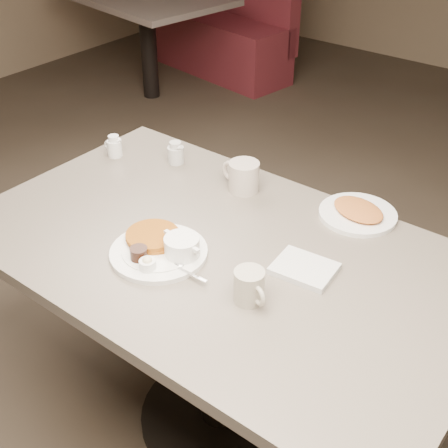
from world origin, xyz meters
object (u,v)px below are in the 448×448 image
Objects in this scene: diner_table at (220,293)px; creamer_left at (114,147)px; booth_back_left at (220,23)px; hash_plate at (358,213)px; coffee_mug_near at (250,286)px; main_plate at (162,248)px; coffee_mug_far at (243,176)px; creamer_right at (176,153)px.

creamer_left reaches higher than diner_table.
hash_plate is at bearing -44.26° from booth_back_left.
booth_back_left is at bearing 129.59° from coffee_mug_near.
main_plate is 3.53m from booth_back_left.
coffee_mug_far is 3.17m from booth_back_left.
coffee_mug_near is (0.20, -0.13, 0.22)m from diner_table.
coffee_mug_near is at bearing -33.32° from diner_table.
creamer_left is at bearing -169.53° from coffee_mug_far.
coffee_mug_far is at bearing 94.70° from main_plate.
creamer_left is (-0.85, 0.34, -0.01)m from coffee_mug_near.
coffee_mug_far reaches higher than hash_plate.
coffee_mug_far reaches higher than creamer_right.
hash_plate reaches higher than diner_table.
diner_table is 10.24× the size of coffee_mug_far.
main_plate is 0.62m from hash_plate.
creamer_right is at bearing 127.82° from main_plate.
main_plate reaches higher than hash_plate.
coffee_mug_near reaches higher than creamer_right.
creamer_left is 0.96× the size of creamer_right.
creamer_right is at bearing -54.61° from booth_back_left.
diner_table is 0.58m from creamer_right.
main_plate is at bearing -52.18° from creamer_right.
creamer_right reaches higher than hash_plate.
booth_back_left reaches higher than coffee_mug_near.
main_plate is 2.90× the size of coffee_mug_near.
main_plate is 0.64m from creamer_left.
diner_table is at bearing -34.73° from creamer_right.
booth_back_left is at bearing 125.39° from creamer_right.
hash_plate is (0.88, 0.18, -0.02)m from creamer_left.
diner_table is 0.40m from coffee_mug_far.
coffee_mug_far is at bearing 115.25° from diner_table.
hash_plate is at bearing 59.01° from diner_table.
creamer_left is (-0.51, -0.09, -0.01)m from coffee_mug_far.
coffee_mug_far is 1.82× the size of creamer_left.
hash_plate is (0.34, 0.52, -0.01)m from main_plate.
main_plate is 1.15× the size of hash_plate.
creamer_right is (-0.30, 0.01, -0.01)m from coffee_mug_far.
coffee_mug_near is 3.72m from booth_back_left.
main_plate is 4.15× the size of creamer_right.
diner_table is at bearing -17.71° from creamer_left.
coffee_mug_near is at bearing -21.77° from creamer_left.
main_plate is (-0.11, -0.13, 0.19)m from diner_table.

